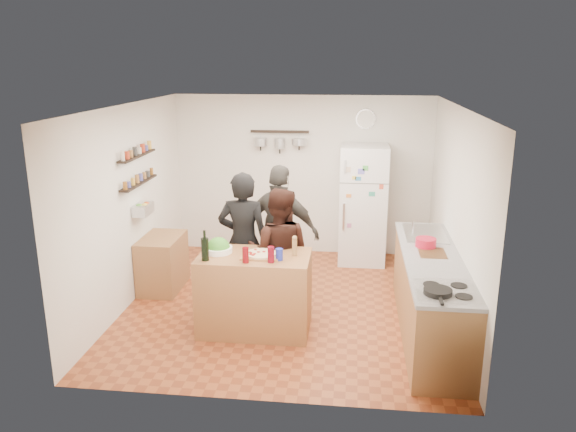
# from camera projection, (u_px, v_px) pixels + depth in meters

# --- Properties ---
(room_shell) EXTENTS (4.20, 4.20, 4.20)m
(room_shell) POSITION_uv_depth(u_px,v_px,m) (291.00, 202.00, 7.19)
(room_shell) COLOR brown
(room_shell) RESTS_ON ground
(prep_island) EXTENTS (1.25, 0.72, 0.91)m
(prep_island) POSITION_uv_depth(u_px,v_px,m) (255.00, 293.00, 6.39)
(prep_island) COLOR olive
(prep_island) RESTS_ON floor
(pizza_board) EXTENTS (0.42, 0.34, 0.02)m
(pizza_board) POSITION_uv_depth(u_px,v_px,m) (261.00, 255.00, 6.24)
(pizza_board) COLOR #946136
(pizza_board) RESTS_ON prep_island
(pizza) EXTENTS (0.34, 0.34, 0.02)m
(pizza) POSITION_uv_depth(u_px,v_px,m) (261.00, 254.00, 6.24)
(pizza) COLOR #D0BC89
(pizza) RESTS_ON pizza_board
(salad_bowl) EXTENTS (0.32, 0.32, 0.06)m
(salad_bowl) POSITION_uv_depth(u_px,v_px,m) (218.00, 250.00, 6.36)
(salad_bowl) COLOR white
(salad_bowl) RESTS_ON prep_island
(wine_bottle) EXTENTS (0.08, 0.08, 0.25)m
(wine_bottle) POSITION_uv_depth(u_px,v_px,m) (205.00, 249.00, 6.08)
(wine_bottle) COLOR black
(wine_bottle) RESTS_ON prep_island
(wine_glass_near) EXTENTS (0.07, 0.07, 0.17)m
(wine_glass_near) POSITION_uv_depth(u_px,v_px,m) (246.00, 255.00, 6.02)
(wine_glass_near) COLOR #5D080D
(wine_glass_near) RESTS_ON prep_island
(wine_glass_far) EXTENTS (0.07, 0.07, 0.18)m
(wine_glass_far) POSITION_uv_depth(u_px,v_px,m) (271.00, 255.00, 6.03)
(wine_glass_far) COLOR #590713
(wine_glass_far) RESTS_ON prep_island
(pepper_mill) EXTENTS (0.06, 0.06, 0.18)m
(pepper_mill) POSITION_uv_depth(u_px,v_px,m) (295.00, 248.00, 6.24)
(pepper_mill) COLOR olive
(pepper_mill) RESTS_ON prep_island
(salt_canister) EXTENTS (0.08, 0.08, 0.13)m
(salt_canister) POSITION_uv_depth(u_px,v_px,m) (279.00, 254.00, 6.11)
(salt_canister) COLOR navy
(salt_canister) RESTS_ON prep_island
(person_left) EXTENTS (0.64, 0.43, 1.73)m
(person_left) POSITION_uv_depth(u_px,v_px,m) (244.00, 241.00, 6.88)
(person_left) COLOR black
(person_left) RESTS_ON floor
(person_center) EXTENTS (0.80, 0.65, 1.59)m
(person_center) POSITION_uv_depth(u_px,v_px,m) (279.00, 253.00, 6.70)
(person_center) COLOR black
(person_center) RESTS_ON floor
(person_back) EXTENTS (1.10, 0.65, 1.75)m
(person_back) POSITION_uv_depth(u_px,v_px,m) (281.00, 233.00, 7.20)
(person_back) COLOR #2D2B28
(person_back) RESTS_ON floor
(counter_run) EXTENTS (0.63, 2.63, 0.90)m
(counter_run) POSITION_uv_depth(u_px,v_px,m) (431.00, 296.00, 6.32)
(counter_run) COLOR #9E7042
(counter_run) RESTS_ON floor
(stove_top) EXTENTS (0.60, 0.62, 0.02)m
(stove_top) POSITION_uv_depth(u_px,v_px,m) (447.00, 292.00, 5.29)
(stove_top) COLOR white
(stove_top) RESTS_ON counter_run
(skillet) EXTENTS (0.26, 0.26, 0.05)m
(skillet) POSITION_uv_depth(u_px,v_px,m) (438.00, 292.00, 5.21)
(skillet) COLOR black
(skillet) RESTS_ON stove_top
(sink) EXTENTS (0.50, 0.80, 0.03)m
(sink) POSITION_uv_depth(u_px,v_px,m) (425.00, 234.00, 7.01)
(sink) COLOR silver
(sink) RESTS_ON counter_run
(cutting_board) EXTENTS (0.30, 0.40, 0.02)m
(cutting_board) POSITION_uv_depth(u_px,v_px,m) (432.00, 254.00, 6.32)
(cutting_board) COLOR brown
(cutting_board) RESTS_ON counter_run
(red_bowl) EXTENTS (0.24, 0.24, 0.10)m
(red_bowl) POSITION_uv_depth(u_px,v_px,m) (426.00, 242.00, 6.52)
(red_bowl) COLOR red
(red_bowl) RESTS_ON counter_run
(fridge) EXTENTS (0.70, 0.68, 1.80)m
(fridge) POSITION_uv_depth(u_px,v_px,m) (363.00, 204.00, 8.49)
(fridge) COLOR white
(fridge) RESTS_ON floor
(wall_clock) EXTENTS (0.30, 0.03, 0.30)m
(wall_clock) POSITION_uv_depth(u_px,v_px,m) (366.00, 119.00, 8.46)
(wall_clock) COLOR silver
(wall_clock) RESTS_ON back_wall
(spice_shelf_lower) EXTENTS (0.12, 1.00, 0.02)m
(spice_shelf_lower) POSITION_uv_depth(u_px,v_px,m) (139.00, 183.00, 7.16)
(spice_shelf_lower) COLOR black
(spice_shelf_lower) RESTS_ON left_wall
(spice_shelf_upper) EXTENTS (0.12, 1.00, 0.02)m
(spice_shelf_upper) POSITION_uv_depth(u_px,v_px,m) (137.00, 156.00, 7.07)
(spice_shelf_upper) COLOR black
(spice_shelf_upper) RESTS_ON left_wall
(produce_basket) EXTENTS (0.18, 0.35, 0.14)m
(produce_basket) POSITION_uv_depth(u_px,v_px,m) (143.00, 209.00, 7.25)
(produce_basket) COLOR silver
(produce_basket) RESTS_ON left_wall
(side_table) EXTENTS (0.50, 0.80, 0.73)m
(side_table) POSITION_uv_depth(u_px,v_px,m) (163.00, 263.00, 7.59)
(side_table) COLOR #9B7041
(side_table) RESTS_ON floor
(pot_rack) EXTENTS (0.90, 0.04, 0.04)m
(pot_rack) POSITION_uv_depth(u_px,v_px,m) (280.00, 132.00, 8.58)
(pot_rack) COLOR black
(pot_rack) RESTS_ON back_wall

